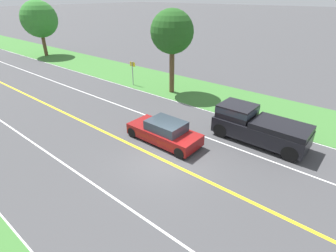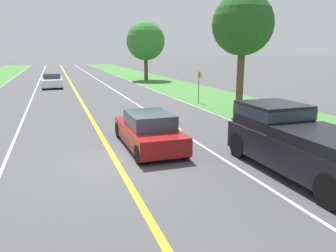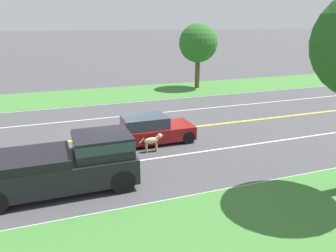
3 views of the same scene
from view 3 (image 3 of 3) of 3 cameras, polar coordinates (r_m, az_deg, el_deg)
name	(u,v)px [view 3 (image 3 of 3)]	position (r m, az deg, el deg)	size (l,w,h in m)	color
ground_plane	(117,136)	(17.31, -8.88, -1.68)	(400.00, 400.00, 0.00)	#424244
centre_divider_line	(117,136)	(17.31, -8.88, -1.67)	(0.18, 160.00, 0.01)	yellow
lane_edge_line_right	(159,202)	(11.13, -1.52, -13.10)	(0.14, 160.00, 0.01)	white
lane_edge_line_left	(97,105)	(23.95, -12.21, 3.62)	(0.14, 160.00, 0.01)	white
lane_dash_same_dir	(133,161)	(14.13, -6.04, -6.15)	(0.10, 160.00, 0.01)	white
lane_dash_oncoming	(106,118)	(20.60, -10.81, 1.40)	(0.10, 160.00, 0.01)	white
grass_verge_left	(92,96)	(26.85, -13.13, 5.10)	(6.00, 160.00, 0.03)	#3D7533
ego_car	(147,130)	(15.99, -3.60, -0.76)	(1.83, 4.40, 1.36)	maroon
dog	(153,140)	(14.93, -2.59, -2.50)	(0.25, 1.19, 0.86)	#D1B784
pickup_truck	(66,164)	(12.02, -17.28, -6.26)	(2.10, 5.25, 1.92)	black
roadside_tree_left_near	(198,43)	(29.11, 5.27, 14.15)	(3.31, 3.31, 5.57)	brown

